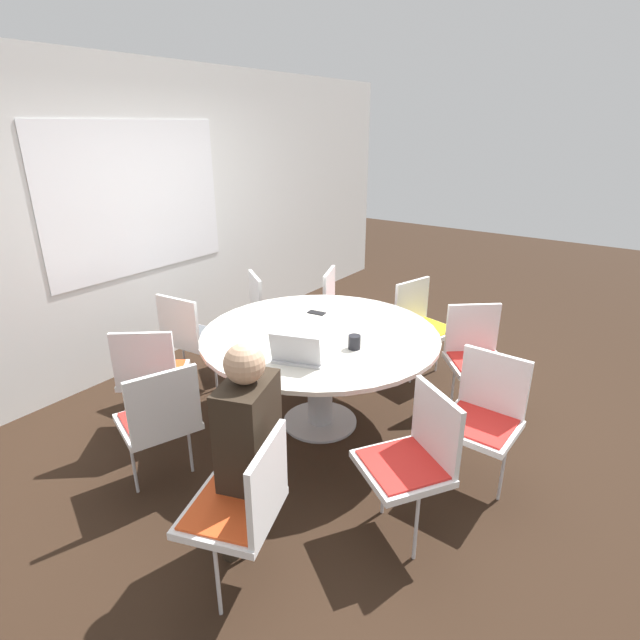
# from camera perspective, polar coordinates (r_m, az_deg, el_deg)

# --- Properties ---
(ground_plane) EXTENTS (16.00, 16.00, 0.00)m
(ground_plane) POSITION_cam_1_polar(r_m,az_deg,el_deg) (3.97, -0.00, -11.60)
(ground_plane) COLOR black
(wall_back) EXTENTS (8.00, 0.07, 2.70)m
(wall_back) POSITION_cam_1_polar(r_m,az_deg,el_deg) (4.84, -20.04, 10.56)
(wall_back) COLOR silver
(wall_back) RESTS_ON ground_plane
(conference_table) EXTENTS (1.72, 1.72, 0.76)m
(conference_table) POSITION_cam_1_polar(r_m,az_deg,el_deg) (3.66, -0.00, -3.37)
(conference_table) COLOR #B7B7BC
(conference_table) RESTS_ON ground_plane
(chair_0) EXTENTS (0.55, 0.54, 0.87)m
(chair_0) POSITION_cam_1_polar(r_m,az_deg,el_deg) (2.50, -8.72, -19.90)
(chair_0) COLOR white
(chair_0) RESTS_ON ground_plane
(chair_1) EXTENTS (0.59, 0.60, 0.87)m
(chair_1) POSITION_cam_1_polar(r_m,az_deg,el_deg) (2.80, 10.64, -14.82)
(chair_1) COLOR white
(chair_1) RESTS_ON ground_plane
(chair_2) EXTENTS (0.44, 0.46, 0.87)m
(chair_2) POSITION_cam_1_polar(r_m,az_deg,el_deg) (3.26, 18.20, -9.92)
(chair_2) COLOR white
(chair_2) RESTS_ON ground_plane
(chair_3) EXTENTS (0.60, 0.61, 0.87)m
(chair_3) POSITION_cam_1_polar(r_m,az_deg,el_deg) (4.04, 17.42, -3.51)
(chair_3) COLOR white
(chair_3) RESTS_ON ground_plane
(chair_4) EXTENTS (0.54, 0.52, 0.87)m
(chair_4) POSITION_cam_1_polar(r_m,az_deg,el_deg) (4.54, 11.52, -0.11)
(chair_4) COLOR white
(chair_4) RESTS_ON ground_plane
(chair_5) EXTENTS (0.57, 0.56, 0.87)m
(chair_5) POSITION_cam_1_polar(r_m,az_deg,el_deg) (4.82, 2.52, 1.59)
(chair_5) COLOR white
(chair_5) RESTS_ON ground_plane
(chair_6) EXTENTS (0.60, 0.60, 0.87)m
(chair_6) POSITION_cam_1_polar(r_m,az_deg,el_deg) (4.76, -5.79, 1.26)
(chair_6) COLOR white
(chair_6) RESTS_ON ground_plane
(chair_7) EXTENTS (0.46, 0.48, 0.87)m
(chair_7) POSITION_cam_1_polar(r_m,az_deg,el_deg) (4.34, -14.56, -1.42)
(chair_7) COLOR white
(chair_7) RESTS_ON ground_plane
(chair_8) EXTENTS (0.60, 0.61, 0.87)m
(chair_8) POSITION_cam_1_polar(r_m,az_deg,el_deg) (3.78, -18.76, -5.47)
(chair_8) COLOR white
(chair_8) RESTS_ON ground_plane
(chair_9) EXTENTS (0.56, 0.55, 0.87)m
(chair_9) POSITION_cam_1_polar(r_m,az_deg,el_deg) (3.21, -17.82, -10.43)
(chair_9) COLOR white
(chair_9) RESTS_ON ground_plane
(person_0) EXTENTS (0.41, 0.34, 1.22)m
(person_0) POSITION_cam_1_polar(r_m,az_deg,el_deg) (2.58, -8.45, -12.97)
(person_0) COLOR #2D2319
(person_0) RESTS_ON ground_plane
(laptop) EXTENTS (0.32, 0.38, 0.21)m
(laptop) POSITION_cam_1_polar(r_m,az_deg,el_deg) (3.15, -2.54, -3.98)
(laptop) COLOR silver
(laptop) RESTS_ON conference_table
(coffee_cup) EXTENTS (0.08, 0.08, 0.09)m
(coffee_cup) POSITION_cam_1_polar(r_m,az_deg,el_deg) (3.35, 3.95, -2.53)
(coffee_cup) COLOR black
(coffee_cup) RESTS_ON conference_table
(cell_phone) EXTENTS (0.09, 0.15, 0.01)m
(cell_phone) POSITION_cam_1_polar(r_m,az_deg,el_deg) (3.98, -0.39, 0.84)
(cell_phone) COLOR black
(cell_phone) RESTS_ON conference_table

